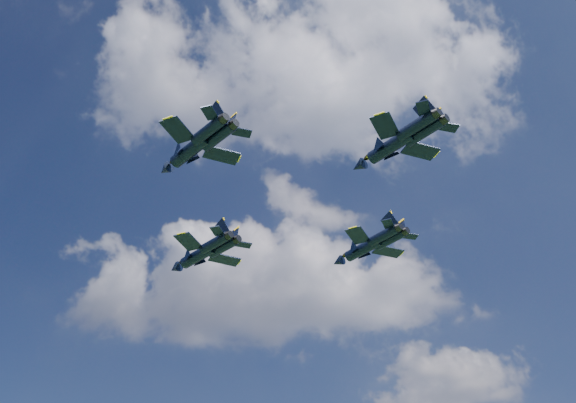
{
  "coord_description": "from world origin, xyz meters",
  "views": [
    {
      "loc": [
        1.65,
        -79.64,
        4.01
      ],
      "look_at": [
        -7.18,
        -1.33,
        60.73
      ],
      "focal_mm": 40.0,
      "sensor_mm": 36.0,
      "label": 1
    }
  ],
  "objects_px": {
    "jet_left": "(188,152)",
    "jet_right": "(361,249)",
    "jet_slot": "(388,148)",
    "jet_lead": "(196,256)"
  },
  "relations": [
    {
      "from": "jet_right",
      "to": "jet_lead",
      "type": "bearing_deg",
      "value": 134.82
    },
    {
      "from": "jet_slot",
      "to": "jet_right",
      "type": "bearing_deg",
      "value": 50.37
    },
    {
      "from": "jet_lead",
      "to": "jet_slot",
      "type": "bearing_deg",
      "value": -89.3
    },
    {
      "from": "jet_lead",
      "to": "jet_left",
      "type": "relative_size",
      "value": 1.07
    },
    {
      "from": "jet_lead",
      "to": "jet_right",
      "type": "relative_size",
      "value": 1.09
    },
    {
      "from": "jet_left",
      "to": "jet_slot",
      "type": "height_order",
      "value": "jet_left"
    },
    {
      "from": "jet_left",
      "to": "jet_right",
      "type": "height_order",
      "value": "jet_left"
    },
    {
      "from": "jet_right",
      "to": "jet_slot",
      "type": "relative_size",
      "value": 1.01
    },
    {
      "from": "jet_lead",
      "to": "jet_left",
      "type": "xyz_separation_m",
      "value": [
        4.56,
        -25.05,
        1.55
      ]
    },
    {
      "from": "jet_right",
      "to": "jet_left",
      "type": "bearing_deg",
      "value": -179.46
    }
  ]
}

